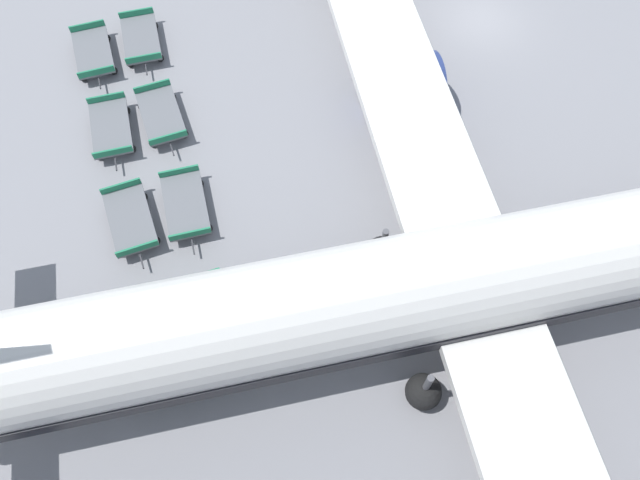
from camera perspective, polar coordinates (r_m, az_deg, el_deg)
ground_plane at (r=33.55m, az=14.48°, el=18.91°), size 500.00×500.00×0.00m
airplane at (r=21.77m, az=16.54°, el=-2.88°), size 39.39×43.22×11.13m
baggage_dolly_row_near_col_a at (r=32.10m, az=-20.02°, el=15.78°), size 3.91×2.16×0.92m
baggage_dolly_row_near_col_b at (r=28.80m, az=-18.57°, el=9.66°), size 3.90×2.01×0.92m
baggage_dolly_row_near_col_c at (r=25.86m, az=-16.94°, el=1.75°), size 3.91×2.30×0.92m
baggage_dolly_row_near_col_d at (r=23.50m, az=-15.07°, el=-8.33°), size 3.91×2.14×0.92m
baggage_dolly_row_mid_a_col_a at (r=32.06m, az=-16.04°, el=17.22°), size 3.89×2.00×0.92m
baggage_dolly_row_mid_a_col_b at (r=28.65m, az=-14.31°, el=10.98°), size 3.91×2.28×0.92m
baggage_dolly_row_mid_a_col_c at (r=25.67m, az=-12.20°, el=3.11°), size 3.89×2.00×0.92m
baggage_dolly_row_mid_a_col_d at (r=23.32m, az=-10.01°, el=-6.80°), size 3.91×2.23×0.92m
stand_guidance_stripe at (r=23.62m, az=-7.40°, el=-7.22°), size 2.21×24.04×0.01m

